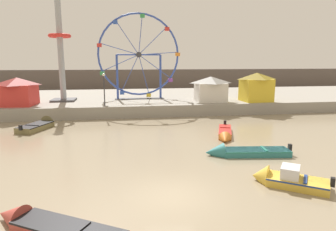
# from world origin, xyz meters

# --- Properties ---
(ground_plane) EXTENTS (240.00, 240.00, 0.00)m
(ground_plane) POSITION_xyz_m (0.00, 0.00, 0.00)
(ground_plane) COLOR gray
(quay_promenade) EXTENTS (110.00, 20.63, 1.33)m
(quay_promenade) POSITION_xyz_m (0.00, 29.37, 0.66)
(quay_promenade) COLOR gray
(quay_promenade) RESTS_ON ground_plane
(distant_town_skyline) EXTENTS (140.00, 3.00, 4.40)m
(distant_town_skyline) POSITION_xyz_m (0.00, 52.87, 2.20)
(distant_town_skyline) COLOR #564C47
(distant_town_skyline) RESTS_ON ground_plane
(motorboat_olive_wood) EXTENTS (3.09, 4.74, 1.49)m
(motorboat_olive_wood) POSITION_xyz_m (-9.77, 15.73, 0.29)
(motorboat_olive_wood) COLOR olive
(motorboat_olive_wood) RESTS_ON ground_plane
(motorboat_orange_hull) EXTENTS (2.59, 5.04, 1.05)m
(motorboat_orange_hull) POSITION_xyz_m (6.21, 9.97, 0.26)
(motorboat_orange_hull) COLOR orange
(motorboat_orange_hull) RESTS_ON ground_plane
(motorboat_teal_painted) EXTENTS (5.83, 2.01, 1.27)m
(motorboat_teal_painted) POSITION_xyz_m (5.46, 5.14, 0.22)
(motorboat_teal_painted) COLOR teal
(motorboat_teal_painted) RESTS_ON ground_plane
(motorboat_mustard_yellow) EXTENTS (3.74, 3.22, 1.46)m
(motorboat_mustard_yellow) POSITION_xyz_m (5.81, 0.31, 0.31)
(motorboat_mustard_yellow) COLOR gold
(motorboat_mustard_yellow) RESTS_ON ground_plane
(motorboat_faded_red) EXTENTS (5.41, 3.87, 1.11)m
(motorboat_faded_red) POSITION_xyz_m (-5.09, -2.17, 0.23)
(motorboat_faded_red) COLOR #B24238
(motorboat_faded_red) RESTS_ON ground_plane
(ferris_wheel_blue_frame) EXTENTS (10.54, 1.20, 10.87)m
(ferris_wheel_blue_frame) POSITION_xyz_m (0.08, 25.57, 6.79)
(ferris_wheel_blue_frame) COLOR #334CA8
(ferris_wheel_blue_frame) RESTS_ON quay_promenade
(drop_tower_steel_tower) EXTENTS (2.80, 2.80, 12.78)m
(drop_tower_steel_tower) POSITION_xyz_m (-9.35, 25.00, 7.27)
(drop_tower_steel_tower) COLOR #999EA3
(drop_tower_steel_tower) RESTS_ON quay_promenade
(carnival_booth_white_ticket) EXTENTS (3.86, 3.50, 3.03)m
(carnival_booth_white_ticket) POSITION_xyz_m (8.56, 21.85, 2.91)
(carnival_booth_white_ticket) COLOR silver
(carnival_booth_white_ticket) RESTS_ON quay_promenade
(carnival_booth_yellow_awning) EXTENTS (3.79, 3.29, 3.49)m
(carnival_booth_yellow_awning) POSITION_xyz_m (14.11, 21.06, 3.14)
(carnival_booth_yellow_awning) COLOR yellow
(carnival_booth_yellow_awning) RESTS_ON quay_promenade
(carnival_booth_red_striped) EXTENTS (3.99, 4.08, 3.10)m
(carnival_booth_red_striped) POSITION_xyz_m (-13.60, 21.95, 2.94)
(carnival_booth_red_striped) COLOR red
(carnival_booth_red_striped) RESTS_ON quay_promenade
(promenade_lamp_near) EXTENTS (0.32, 0.32, 3.58)m
(promenade_lamp_near) POSITION_xyz_m (-4.09, 19.98, 3.70)
(promenade_lamp_near) COLOR #2D2D33
(promenade_lamp_near) RESTS_ON quay_promenade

